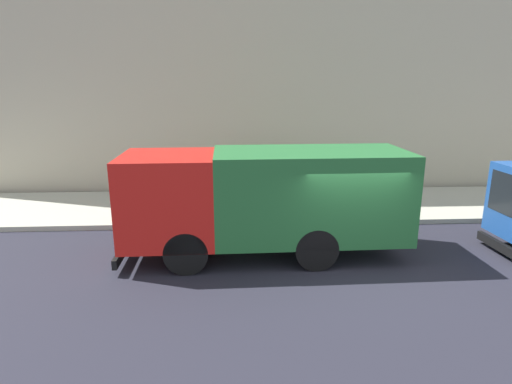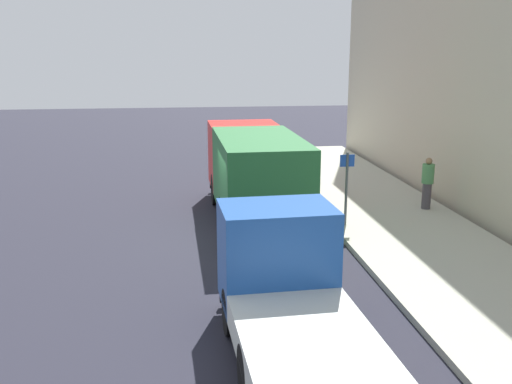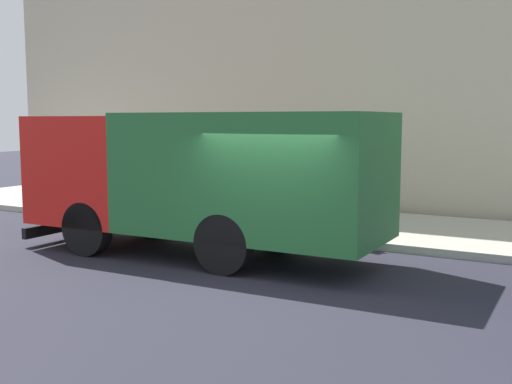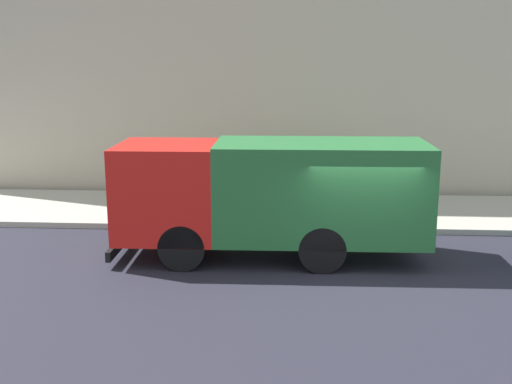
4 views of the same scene
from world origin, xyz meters
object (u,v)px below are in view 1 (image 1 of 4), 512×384
traffic_cone_orange (120,210)px  street_sign_post (304,179)px  large_utility_truck (265,196)px  pedestrian_walking (256,172)px

traffic_cone_orange → street_sign_post: bearing=-91.6°
traffic_cone_orange → street_sign_post: street_sign_post is taller
large_utility_truck → street_sign_post: (2.62, -1.50, -0.16)m
traffic_cone_orange → street_sign_post: size_ratio=0.30×
pedestrian_walking → traffic_cone_orange: size_ratio=2.63×
large_utility_truck → pedestrian_walking: large_utility_truck is taller
large_utility_truck → traffic_cone_orange: bearing=57.7°
pedestrian_walking → traffic_cone_orange: (-3.03, 4.67, -0.58)m
large_utility_truck → pedestrian_walking: 5.85m
pedestrian_walking → street_sign_post: (-3.20, -1.41, 0.42)m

